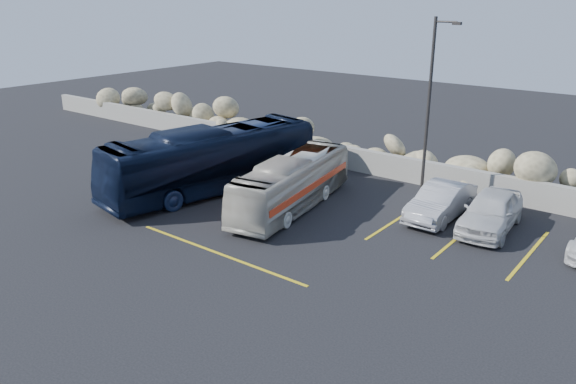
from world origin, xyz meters
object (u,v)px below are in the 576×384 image
Objects in this scene: lamppost at (430,108)px; car_a at (491,211)px; tour_coach at (212,160)px; car_b at (441,202)px; vintage_bus at (292,183)px.

lamppost is 1.77× the size of car_a.
tour_coach is 10.53m from car_b.
tour_coach is at bearing -152.78° from lamppost.
vintage_bus is 1.79× the size of car_a.
lamppost is 1.85× the size of car_b.
tour_coach is 12.51m from car_a.
lamppost is 10.10m from tour_coach.
vintage_bus is at bearing -136.80° from lamppost.
vintage_bus is at bearing 16.33° from tour_coach.
car_a is (7.65, 2.88, -0.36)m from vintage_bus.
car_a is at bearing 10.61° from vintage_bus.
vintage_bus is 8.18m from car_a.
car_b is at bearing 17.08° from vintage_bus.
tour_coach is at bearing -161.49° from car_b.
vintage_bus reaches higher than car_a.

